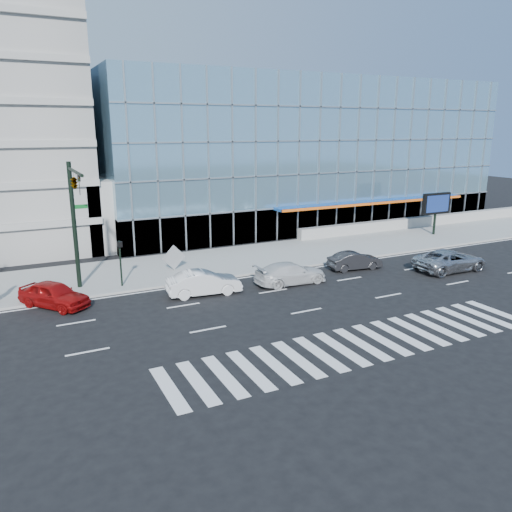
% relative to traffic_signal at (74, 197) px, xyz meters
% --- Properties ---
extents(ground, '(160.00, 160.00, 0.00)m').
position_rel_traffic_signal_xyz_m(ground, '(11.00, -4.57, -6.16)').
color(ground, black).
rests_on(ground, ground).
extents(sidewalk, '(120.00, 8.00, 0.15)m').
position_rel_traffic_signal_xyz_m(sidewalk, '(11.00, 3.43, -6.09)').
color(sidewalk, gray).
rests_on(sidewalk, ground).
extents(theatre_building, '(42.00, 26.00, 15.00)m').
position_rel_traffic_signal_xyz_m(theatre_building, '(25.00, 21.43, 1.34)').
color(theatre_building, '#6E9DB8').
rests_on(theatre_building, ground).
extents(ramp_block, '(6.00, 8.00, 6.00)m').
position_rel_traffic_signal_xyz_m(ramp_block, '(5.00, 13.43, -3.16)').
color(ramp_block, gray).
rests_on(ramp_block, ground).
extents(retaining_wall, '(30.00, 0.80, 1.00)m').
position_rel_traffic_signal_xyz_m(retaining_wall, '(35.00, 7.03, -5.51)').
color(retaining_wall, gray).
rests_on(retaining_wall, sidewalk).
extents(traffic_signal, '(1.14, 5.74, 8.00)m').
position_rel_traffic_signal_xyz_m(traffic_signal, '(0.00, 0.00, 0.00)').
color(traffic_signal, black).
rests_on(traffic_signal, sidewalk).
extents(ped_signal_post, '(0.30, 0.33, 3.00)m').
position_rel_traffic_signal_xyz_m(ped_signal_post, '(2.50, 0.37, -4.02)').
color(ped_signal_post, black).
rests_on(ped_signal_post, sidewalk).
extents(marquee_sign, '(3.20, 0.43, 4.00)m').
position_rel_traffic_signal_xyz_m(marquee_sign, '(33.00, 3.42, -3.10)').
color(marquee_sign, black).
rests_on(marquee_sign, sidewalk).
extents(silver_suv, '(5.64, 2.69, 1.55)m').
position_rel_traffic_signal_xyz_m(silver_suv, '(24.81, -6.15, -5.39)').
color(silver_suv, '#B2B2B7').
rests_on(silver_suv, ground).
extents(white_suv, '(5.01, 2.07, 1.45)m').
position_rel_traffic_signal_xyz_m(white_suv, '(12.81, -3.66, -5.44)').
color(white_suv, silver).
rests_on(white_suv, ground).
extents(white_sedan, '(4.79, 2.10, 1.53)m').
position_rel_traffic_signal_xyz_m(white_sedan, '(6.81, -3.20, -5.40)').
color(white_sedan, silver).
rests_on(white_sedan, ground).
extents(dark_sedan, '(4.13, 1.86, 1.32)m').
position_rel_traffic_signal_xyz_m(dark_sedan, '(18.81, -2.77, -5.51)').
color(dark_sedan, black).
rests_on(dark_sedan, ground).
extents(red_sedan, '(4.15, 4.58, 1.51)m').
position_rel_traffic_signal_xyz_m(red_sedan, '(-1.77, -1.42, -5.41)').
color(red_sedan, '#940B0B').
rests_on(red_sedan, ground).
extents(tilted_panel, '(1.83, 0.29, 1.84)m').
position_rel_traffic_signal_xyz_m(tilted_panel, '(6.71, 2.59, -5.10)').
color(tilted_panel, '#9C9C9C').
rests_on(tilted_panel, sidewalk).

